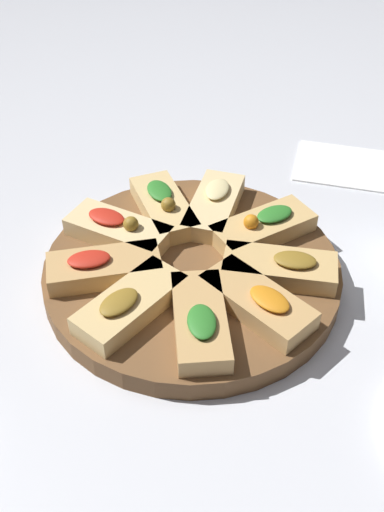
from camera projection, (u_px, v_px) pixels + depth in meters
The scene contains 12 objects.
ground_plane at pixel (192, 279), 0.72m from camera, with size 3.00×3.00×0.00m, color silver.
serving_board at pixel (192, 271), 0.71m from camera, with size 0.35×0.35×0.03m, color brown.
focaccia_slice_0 at pixel (103, 267), 0.68m from camera, with size 0.14×0.10×0.03m.
focaccia_slice_1 at pixel (130, 304), 0.64m from camera, with size 0.11×0.14×0.03m.
focaccia_slice_2 at pixel (200, 320), 0.62m from camera, with size 0.09×0.14×0.03m.
focaccia_slice_3 at pixel (258, 301), 0.64m from camera, with size 0.14×0.12×0.03m.
focaccia_slice_4 at pixel (281, 265), 0.68m from camera, with size 0.13×0.06×0.03m.
focaccia_slice_5 at pixel (263, 227), 0.74m from camera, with size 0.13×0.13×0.04m.
focaccia_slice_6 at pixel (214, 205), 0.77m from camera, with size 0.06×0.13×0.03m.
focaccia_slice_7 at pixel (164, 206), 0.77m from camera, with size 0.11×0.14×0.04m.
focaccia_slice_8 at pixel (118, 229), 0.73m from camera, with size 0.14×0.09×0.04m.
napkin_stack at pixel (342, 165), 0.91m from camera, with size 0.14×0.12×0.01m, color white.
Camera 1 is at (-0.11, 0.51, 0.50)m, focal length 42.00 mm.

